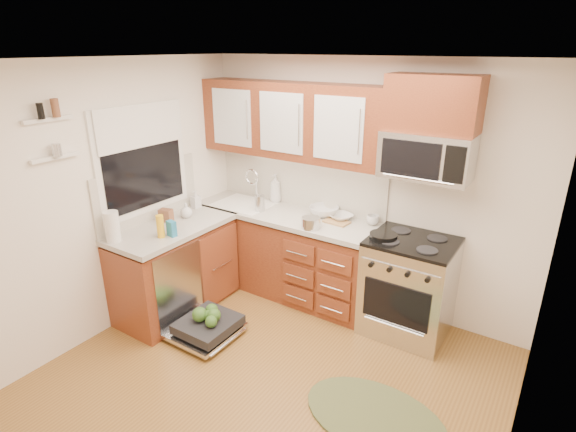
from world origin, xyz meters
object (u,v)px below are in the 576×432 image
Objects in this scene: upper_cabinets at (291,121)px; microwave at (427,156)px; skillet at (383,236)px; bowl_b at (324,211)px; bowl_a at (341,217)px; rug at (375,416)px; cup at (373,220)px; cutting_board at (337,222)px; dishwasher at (205,327)px; sink at (244,215)px; range at (408,287)px; stock_pot at (311,223)px; paper_towel_roll at (112,227)px.

upper_cabinets reaches higher than microwave.
skillet is 0.82× the size of bowl_b.
bowl_a is 0.76× the size of bowl_b.
rug is 1.83m from cup.
cutting_board is at bearing -86.14° from bowl_a.
upper_cabinets is at bearing 83.96° from dishwasher.
bowl_b reaches higher than skillet.
sink is 1.48m from cup.
bowl_b is (0.40, 0.03, -0.90)m from upper_cabinets.
bowl_b reaches higher than dishwasher.
bowl_a is (-0.81, 0.16, 0.48)m from range.
bowl_a is (0.14, 0.37, -0.03)m from stock_pot.
sink reaches higher than rug.
cup is (-0.68, 1.39, 0.96)m from rug.
rug is 2.71m from paper_towel_roll.
rug is 4.32× the size of skillet.
rug is at bearing -63.95° from cup.
dishwasher is 2.80× the size of skillet.
cutting_board is 0.24m from bowl_b.
dishwasher is (-0.13, -1.27, -1.77)m from upper_cabinets.
cup is (-0.48, 0.09, -0.73)m from microwave.
bowl_b reaches higher than rug.
paper_towel_roll is (-0.74, -0.32, 0.97)m from dishwasher.
microwave is 1.11m from cutting_board.
cutting_board is 0.82× the size of bowl_b.
bowl_a reaches higher than sink.
range is at bearing 99.63° from rug.
upper_cabinets is at bearing -176.38° from bowl_b.
cutting_board is at bearing 128.88° from rug.
sink is at bearing -171.50° from bowl_a.
dishwasher is 3.01× the size of bowl_a.
cup is at bearing 51.59° from dishwasher.
range is 0.57m from skillet.
bowl_b is at bearing -176.04° from cup.
paper_towel_roll is (-1.33, -1.24, 0.09)m from stock_pot.
sink is at bearing -179.70° from range.
upper_cabinets is at bearing 174.11° from range.
cup is (0.33, 0.05, 0.02)m from bowl_a.
cup is at bearing 126.65° from skillet.
rug is at bearing -28.91° from sink.
microwave is 1.25m from bowl_b.
upper_cabinets is at bearing 178.98° from microwave.
dishwasher is 1.63m from cutting_board.
bowl_b is at bearing 67.81° from dishwasher.
bowl_b is (-1.01, 0.17, 0.50)m from range.
sink is (-1.93, -0.13, -0.90)m from microwave.
range is 1.36× the size of dishwasher.
stock_pot is (0.46, -0.35, -0.89)m from upper_cabinets.
paper_towel_roll is at bearing -134.43° from cutting_board.
cup is at bearing 156.70° from range.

